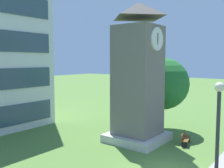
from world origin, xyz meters
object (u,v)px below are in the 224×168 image
at_px(park_bench, 185,138).
at_px(street_lamp, 218,137).
at_px(tree_by_building, 163,84).
at_px(clock_tower, 138,80).

bearing_deg(park_bench, street_lamp, -151.82).
height_order(park_bench, street_lamp, street_lamp).
bearing_deg(street_lamp, tree_by_building, 35.05).
distance_m(park_bench, street_lamp, 10.08).
distance_m(park_bench, tree_by_building, 5.58).
height_order(park_bench, tree_by_building, tree_by_building).
xyz_separation_m(clock_tower, street_lamp, (-6.99, -7.88, -1.34)).
bearing_deg(clock_tower, street_lamp, -131.57).
bearing_deg(street_lamp, clock_tower, 48.43).
relative_size(park_bench, tree_by_building, 0.28).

